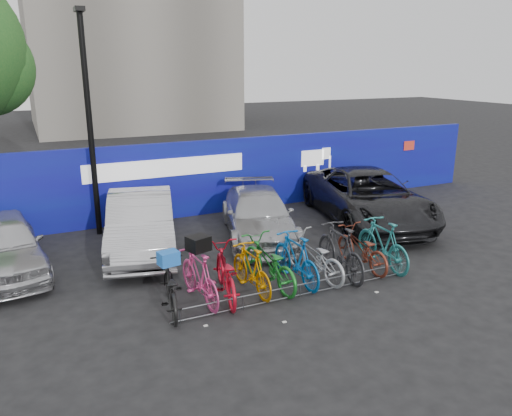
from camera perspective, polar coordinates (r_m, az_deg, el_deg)
ground at (r=11.13m, az=3.50°, el=-8.88°), size 100.00×100.00×0.00m
hoarding at (r=16.01m, az=-6.69°, el=3.40°), size 22.00×0.18×2.40m
lamppost at (r=14.41m, az=-18.52°, el=9.61°), size 0.25×0.50×6.11m
bike_rack at (r=10.59m, az=5.08°, el=-9.30°), size 5.60×0.03×0.30m
car_0 at (r=12.90m, az=-26.96°, el=-3.79°), size 2.08×4.24×1.39m
car_1 at (r=13.20m, az=-13.02°, el=-1.68°), size 2.60×4.84×1.51m
car_2 at (r=13.92m, az=0.28°, el=-0.80°), size 3.06×4.82×1.30m
car_3 at (r=15.64m, az=12.62°, el=1.26°), size 3.89×6.18×1.59m
bike_0 at (r=10.04m, az=-9.81°, el=-8.96°), size 0.95×1.93×0.97m
bike_1 at (r=10.28m, az=-6.48°, el=-7.74°), size 0.66×1.89×1.11m
bike_2 at (r=10.43m, az=-3.57°, el=-7.40°), size 1.12×2.17×1.08m
bike_3 at (r=10.63m, az=-0.53°, el=-7.00°), size 0.58×1.77×1.05m
bike_4 at (r=10.89m, az=1.46°, el=-6.31°), size 0.92×2.13×1.09m
bike_5 at (r=11.10m, az=4.60°, el=-5.77°), size 0.60×1.92×1.14m
bike_6 at (r=11.39m, az=6.64°, el=-5.54°), size 1.00×2.06×1.04m
bike_7 at (r=11.56m, az=9.64°, el=-4.81°), size 0.73×2.08×1.23m
bike_8 at (r=12.11m, az=11.95°, el=-4.57°), size 0.70×1.90×0.99m
bike_9 at (r=12.26m, az=14.28°, el=-3.96°), size 0.63×2.00×1.19m
cargo_crate at (r=9.79m, az=-9.98°, el=-5.66°), size 0.42×0.35×0.27m
cargo_topcase at (r=10.02m, az=-6.61°, el=-4.04°), size 0.50×0.47×0.30m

